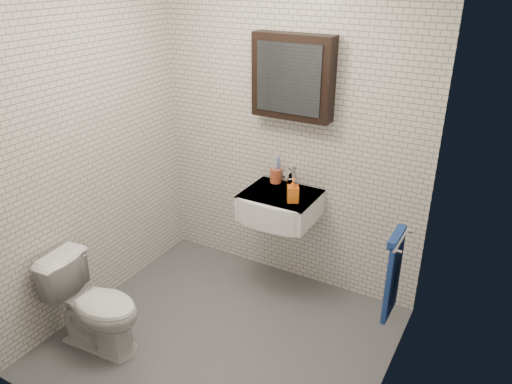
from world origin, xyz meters
The scene contains 9 objects.
ground centered at (0.00, 0.00, 0.01)m, with size 2.20×2.00×0.01m, color #53555B.
room_shell centered at (0.00, 0.00, 1.47)m, with size 2.22×2.02×2.51m.
washbasin centered at (0.05, 0.73, 0.76)m, with size 0.55×0.50×0.20m.
faucet centered at (0.05, 0.93, 0.92)m, with size 0.06×0.20×0.15m.
mirror_cabinet centered at (0.05, 0.93, 1.70)m, with size 0.60×0.15×0.60m.
towel_rail centered at (1.04, 0.35, 0.72)m, with size 0.09×0.30×0.58m.
toothbrush_cup centered at (-0.08, 0.94, 0.91)m, with size 0.10×0.10×0.25m.
soap_bottle centered at (0.19, 0.69, 0.94)m, with size 0.08×0.08×0.18m, color orange.
toilet centered at (-0.73, -0.45, 0.33)m, with size 0.37×0.66×0.67m, color white.
Camera 1 is at (1.56, -2.29, 2.46)m, focal length 35.00 mm.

